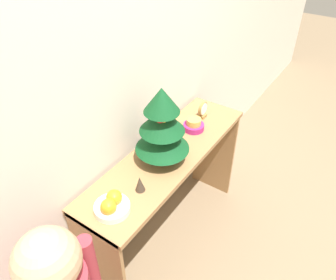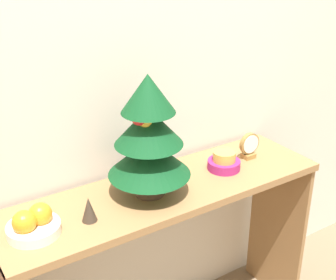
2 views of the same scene
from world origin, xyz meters
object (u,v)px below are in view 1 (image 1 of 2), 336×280
Objects in this scene: singing_bowl at (194,125)px; figurine at (140,184)px; mini_tree at (162,126)px; desk_clock at (203,110)px; fruit_bowl at (112,205)px.

singing_bowl is 1.51× the size of figurine.
mini_tree is 0.32m from figurine.
desk_clock is (0.15, 0.02, 0.02)m from singing_bowl.
mini_tree reaches higher than fruit_bowl.
fruit_bowl is 0.78m from singing_bowl.
mini_tree is 4.00× the size of desk_clock.
desk_clock is (0.93, 0.04, 0.02)m from fruit_bowl.
mini_tree is at bearing -177.41° from desk_clock.
mini_tree is at bearing 9.39° from figurine.
fruit_bowl is 1.29× the size of singing_bowl.
mini_tree reaches higher than singing_bowl.
figurine is at bearing -175.78° from singing_bowl.
mini_tree is 3.42× the size of singing_bowl.
desk_clock is 1.29× the size of figurine.
fruit_bowl is 1.51× the size of desk_clock.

